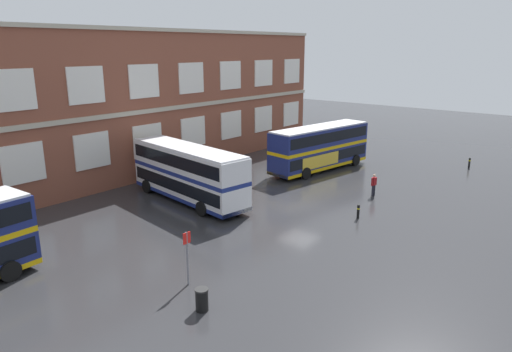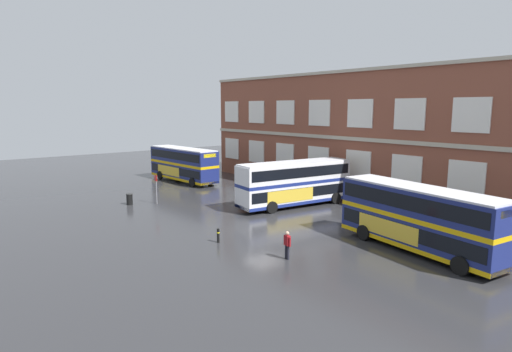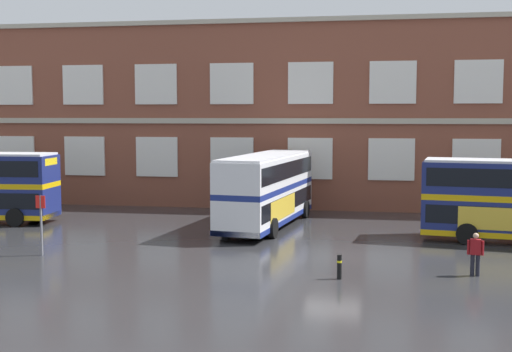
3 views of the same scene
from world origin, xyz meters
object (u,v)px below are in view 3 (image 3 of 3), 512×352
waiting_passenger (475,252)px  bus_stand_flag (41,219)px  double_decker_middle (267,189)px  safety_bollard_east (339,266)px

waiting_passenger → bus_stand_flag: bearing=177.9°
double_decker_middle → waiting_passenger: size_ratio=6.62×
double_decker_middle → bus_stand_flag: bearing=-133.0°
waiting_passenger → safety_bollard_east: 5.40m
waiting_passenger → bus_stand_flag: (-18.51, 0.66, 0.70)m
waiting_passenger → safety_bollard_east: (-5.19, -1.41, -0.44)m
double_decker_middle → waiting_passenger: 14.06m
double_decker_middle → waiting_passenger: (9.77, -10.04, -1.22)m
bus_stand_flag → safety_bollard_east: size_ratio=2.84×
waiting_passenger → safety_bollard_east: waiting_passenger is taller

